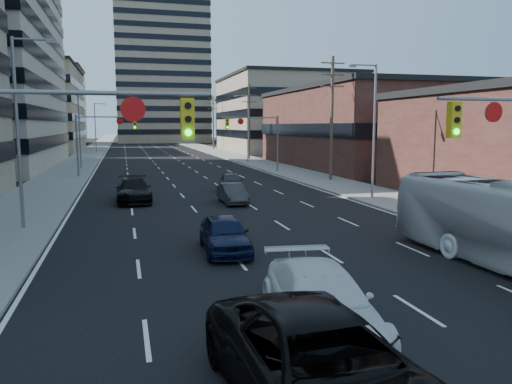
{
  "coord_description": "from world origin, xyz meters",
  "views": [
    {
      "loc": [
        -5.78,
        -5.41,
        4.99
      ],
      "look_at": [
        -0.42,
        14.72,
        2.2
      ],
      "focal_mm": 35.0,
      "sensor_mm": 36.0,
      "label": 1
    }
  ],
  "objects": [
    {
      "name": "signal_far_right",
      "position": [
        7.68,
        45.0,
        4.3
      ],
      "size": [
        6.09,
        0.33,
        6.0
      ],
      "color": "slate",
      "rests_on": "ground"
    },
    {
      "name": "office_left_far",
      "position": [
        -24.0,
        100.0,
        8.0
      ],
      "size": [
        20.0,
        30.0,
        16.0
      ],
      "primitive_type": "cube",
      "color": "gray",
      "rests_on": "ground"
    },
    {
      "name": "streetlight_right_near",
      "position": [
        10.34,
        25.0,
        5.05
      ],
      "size": [
        2.03,
        0.22,
        9.0
      ],
      "color": "slate",
      "rests_on": "ground"
    },
    {
      "name": "office_right_far",
      "position": [
        25.0,
        88.0,
        7.0
      ],
      "size": [
        22.0,
        28.0,
        14.0
      ],
      "primitive_type": "cube",
      "color": "gray",
      "rests_on": "ground"
    },
    {
      "name": "sedan_black_far",
      "position": [
        -5.2,
        27.94,
        0.78
      ],
      "size": [
        2.22,
        5.39,
        1.56
      ],
      "primitive_type": "imported",
      "rotation": [
        0.0,
        0.0,
        0.01
      ],
      "color": "black",
      "rests_on": "ground"
    },
    {
      "name": "utility_pole_distant",
      "position": [
        12.2,
        96.0,
        5.78
      ],
      "size": [
        2.2,
        0.28,
        11.0
      ],
      "color": "#4C3D2D",
      "rests_on": "ground"
    },
    {
      "name": "road_surface",
      "position": [
        0.0,
        130.0,
        0.01
      ],
      "size": [
        18.0,
        300.0,
        0.02
      ],
      "primitive_type": "cube",
      "color": "black",
      "rests_on": "ground"
    },
    {
      "name": "sedan_grey_right",
      "position": [
        2.03,
        31.27,
        0.72
      ],
      "size": [
        2.22,
        4.4,
        1.44
      ],
      "primitive_type": "imported",
      "rotation": [
        0.0,
        0.0,
        -0.13
      ],
      "color": "#343436",
      "rests_on": "ground"
    },
    {
      "name": "sedan_blue",
      "position": [
        -2.02,
        13.54,
        0.73
      ],
      "size": [
        1.94,
        4.39,
        1.47
      ],
      "primitive_type": "imported",
      "rotation": [
        0.0,
        0.0,
        -0.05
      ],
      "color": "black",
      "rests_on": "ground"
    },
    {
      "name": "white_van",
      "position": [
        -1.33,
        5.31,
        0.79
      ],
      "size": [
        2.82,
        5.67,
        1.58
      ],
      "primitive_type": "imported",
      "rotation": [
        0.0,
        0.0,
        -0.11
      ],
      "color": "silver",
      "rests_on": "ground"
    },
    {
      "name": "utility_pole_block",
      "position": [
        12.2,
        36.0,
        5.78
      ],
      "size": [
        2.2,
        0.28,
        11.0
      ],
      "color": "#4C3D2D",
      "rests_on": "ground"
    },
    {
      "name": "signal_far_left",
      "position": [
        -7.68,
        45.0,
        4.3
      ],
      "size": [
        6.09,
        0.33,
        6.0
      ],
      "color": "slate",
      "rests_on": "ground"
    },
    {
      "name": "bg_block_left",
      "position": [
        -28.0,
        140.0,
        10.0
      ],
      "size": [
        24.0,
        24.0,
        20.0
      ],
      "primitive_type": "cube",
      "color": "#ADA089",
      "rests_on": "ground"
    },
    {
      "name": "apartment_tower",
      "position": [
        6.0,
        150.0,
        29.0
      ],
      "size": [
        26.0,
        26.0,
        58.0
      ],
      "primitive_type": "cube",
      "color": "gray",
      "rests_on": "ground"
    },
    {
      "name": "bg_block_right",
      "position": [
        32.0,
        130.0,
        6.0
      ],
      "size": [
        22.0,
        22.0,
        12.0
      ],
      "primitive_type": "cube",
      "color": "gray",
      "rests_on": "ground"
    },
    {
      "name": "sedan_grey_center",
      "position": [
        0.92,
        25.6,
        0.65
      ],
      "size": [
        1.39,
        3.93,
        1.29
      ],
      "primitive_type": "imported",
      "rotation": [
        0.0,
        0.0,
        0.0
      ],
      "color": "#2D2D2F",
      "rests_on": "ground"
    },
    {
      "name": "sidewalk_right",
      "position": [
        11.5,
        130.0,
        0.07
      ],
      "size": [
        5.0,
        300.0,
        0.15
      ],
      "primitive_type": "cube",
      "color": "slate",
      "rests_on": "ground"
    },
    {
      "name": "streetlight_left_near",
      "position": [
        -10.34,
        20.0,
        5.05
      ],
      "size": [
        2.03,
        0.22,
        9.0
      ],
      "color": "slate",
      "rests_on": "ground"
    },
    {
      "name": "streetlight_right_far",
      "position": [
        10.34,
        60.0,
        5.05
      ],
      "size": [
        2.03,
        0.22,
        9.0
      ],
      "color": "slate",
      "rests_on": "ground"
    },
    {
      "name": "sidewalk_left",
      "position": [
        -11.5,
        130.0,
        0.07
      ],
      "size": [
        5.0,
        300.0,
        0.15
      ],
      "primitive_type": "cube",
      "color": "slate",
      "rests_on": "ground"
    },
    {
      "name": "black_pickup",
      "position": [
        -2.61,
        2.06,
        0.88
      ],
      "size": [
        3.28,
        6.48,
        1.76
      ],
      "primitive_type": "imported",
      "rotation": [
        0.0,
        0.0,
        0.06
      ],
      "color": "black",
      "rests_on": "ground"
    },
    {
      "name": "utility_pole_midblock",
      "position": [
        12.2,
        66.0,
        5.78
      ],
      "size": [
        2.2,
        0.28,
        11.0
      ],
      "color": "#4C3D2D",
      "rests_on": "ground"
    },
    {
      "name": "storefront_right_mid",
      "position": [
        24.0,
        50.0,
        4.5
      ],
      "size": [
        20.0,
        30.0,
        9.0
      ],
      "primitive_type": "cube",
      "color": "#472119",
      "rests_on": "ground"
    },
    {
      "name": "streetlight_left_far",
      "position": [
        -10.34,
        90.0,
        5.05
      ],
      "size": [
        2.03,
        0.22,
        9.0
      ],
      "color": "slate",
      "rests_on": "ground"
    },
    {
      "name": "signal_near_left",
      "position": [
        -7.45,
        8.0,
        4.33
      ],
      "size": [
        6.59,
        0.33,
        6.0
      ],
      "color": "slate",
      "rests_on": "ground"
    },
    {
      "name": "streetlight_left_mid",
      "position": [
        -10.34,
        55.0,
        5.05
      ],
      "size": [
        2.03,
        0.22,
        9.0
      ],
      "color": "slate",
      "rests_on": "ground"
    }
  ]
}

